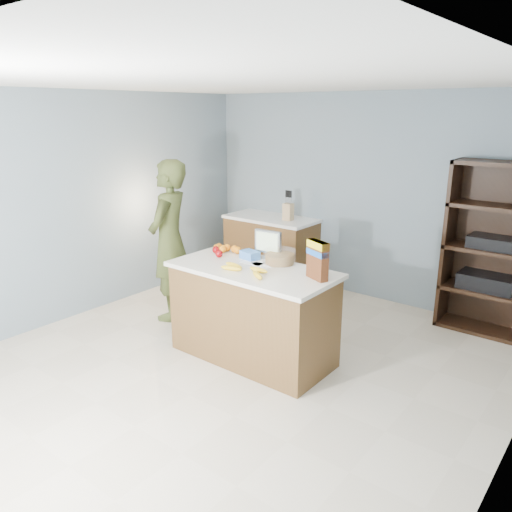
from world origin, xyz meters
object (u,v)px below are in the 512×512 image
Objects in this scene: counter_peninsula at (253,317)px; tv at (268,243)px; person at (170,241)px; shelving_unit at (492,252)px; cereal_box at (318,257)px.

counter_peninsula is 5.53× the size of tv.
counter_peninsula is at bearing 57.74° from person.
shelving_unit is 2.17m from cereal_box.
person is 1.30m from tv.
cereal_box is (-0.92, -1.95, 0.23)m from shelving_unit.
person is at bearing -147.59° from shelving_unit.
shelving_unit is at bearing 99.03° from person.
person is at bearing -175.54° from tv.
tv is (-0.06, 0.31, 0.64)m from counter_peninsula.
tv is at bearing 71.08° from person.
counter_peninsula is 0.87× the size of shelving_unit.
counter_peninsula is 1.44m from person.
person reaches higher than counter_peninsula.
shelving_unit reaches higher than person.
person reaches higher than cereal_box.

